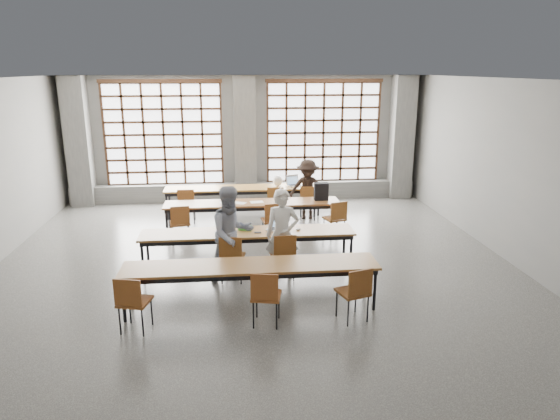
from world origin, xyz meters
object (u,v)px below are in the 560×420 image
object	(u,v)px
chair_front_left	(232,254)
red_pouch	(134,298)
student_male	(282,234)
backpack	(321,191)
desk_row_d	(251,268)
chair_front_right	(284,252)
plastic_bag	(278,181)
chair_mid_centre	(273,218)
mouse	(298,229)
chair_near_mid	(266,293)
desk_row_b	(252,205)
desk_row_c	(248,235)
chair_back_left	(187,202)
laptop_back	(294,183)
chair_back_right	(308,199)
chair_mid_right	(336,216)
chair_back_mid	(276,200)
laptop_front	(278,226)
desk_row_a	(243,190)
student_back	(308,189)
chair_near_left	(132,298)
green_box	(245,228)
student_female	(232,234)
chair_mid_left	(180,220)
phone	(258,232)

from	to	relation	value
chair_front_left	red_pouch	size ratio (longest dim) A/B	4.40
student_male	backpack	world-z (taller)	student_male
desk_row_d	chair_front_right	xyz separation A→B (m)	(0.62, 1.02, -0.13)
chair_front_right	plastic_bag	bearing A→B (deg)	85.95
chair_mid_centre	mouse	xyz separation A→B (m)	(0.36, -1.51, 0.21)
chair_near_mid	desk_row_b	bearing A→B (deg)	89.82
plastic_bag	desk_row_d	bearing A→B (deg)	-99.91
desk_row_c	chair_front_left	world-z (taller)	chair_front_left
chair_front_left	mouse	xyz separation A→B (m)	(1.26, 0.61, 0.21)
mouse	desk_row_d	bearing A→B (deg)	-120.71
chair_back_left	laptop_back	world-z (taller)	laptop_back
desk_row_d	chair_back_right	world-z (taller)	chair_back_right
chair_mid_right	mouse	bearing A→B (deg)	-124.96
chair_back_mid	laptop_front	distance (m)	2.91
desk_row_a	student_back	size ratio (longest dim) A/B	2.65
desk_row_c	chair_mid_right	world-z (taller)	chair_mid_right
chair_near_left	backpack	distance (m)	5.68
chair_back_right	green_box	world-z (taller)	chair_back_right
chair_back_mid	chair_mid_centre	size ratio (longest dim) A/B	1.00
chair_near_mid	mouse	bearing A→B (deg)	70.89
laptop_back	chair_front_left	bearing A→B (deg)	-110.78
chair_near_left	chair_back_mid	bearing A→B (deg)	64.30
desk_row_d	mouse	xyz separation A→B (m)	(0.96, 1.62, 0.08)
desk_row_c	mouse	world-z (taller)	mouse
chair_back_right	student_female	distance (m)	3.99
chair_back_right	chair_mid_left	xyz separation A→B (m)	(-3.01, -1.51, 0.00)
plastic_bag	phone	bearing A→B (deg)	-101.01
plastic_bag	chair_back_mid	bearing A→B (deg)	-99.45
chair_front_left	laptop_back	size ratio (longest dim) A/B	1.96
chair_mid_left	green_box	xyz separation A→B (m)	(1.35, -1.41, 0.24)
chair_front_left	laptop_back	world-z (taller)	laptop_back
chair_back_left	laptop_front	size ratio (longest dim) A/B	1.93
chair_mid_left	desk_row_b	bearing A→B (deg)	21.59
red_pouch	chair_near_left	bearing A→B (deg)	-103.66
chair_mid_left	laptop_front	size ratio (longest dim) A/B	1.93
chair_mid_left	chair_back_right	bearing A→B (deg)	26.58
desk_row_c	laptop_front	size ratio (longest dim) A/B	8.78
chair_mid_left	desk_row_d	bearing A→B (deg)	-66.09
desk_row_c	red_pouch	xyz separation A→B (m)	(-1.71, -2.19, -0.16)
chair_back_left	chair_back_mid	xyz separation A→B (m)	(2.19, 0.00, 0.00)
chair_near_left	chair_back_right	bearing A→B (deg)	57.61
chair_mid_left	backpack	distance (m)	3.28
desk_row_c	student_female	size ratio (longest dim) A/B	2.32
chair_back_right	chair_front_right	size ratio (longest dim) A/B	1.00
desk_row_b	chair_back_right	size ratio (longest dim) A/B	4.55
desk_row_a	backpack	xyz separation A→B (m)	(1.77, -1.46, 0.27)
chair_back_mid	chair_near_mid	distance (m)	5.30
chair_near_left	mouse	distance (m)	3.51
chair_front_right	chair_near_left	size ratio (longest dim) A/B	1.00
desk_row_a	green_box	size ratio (longest dim) A/B	16.00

